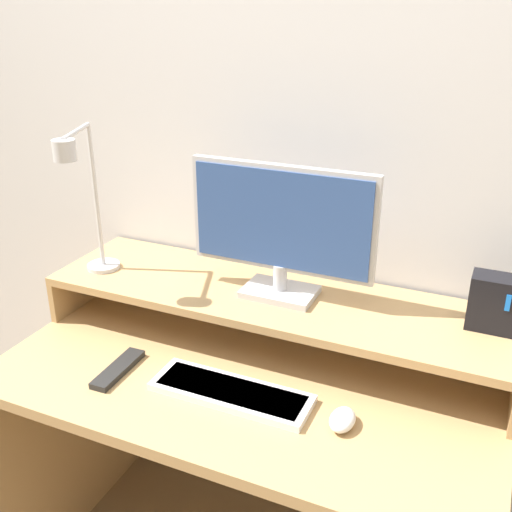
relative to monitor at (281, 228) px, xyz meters
name	(u,v)px	position (x,y,z in m)	size (l,w,h in m)	color
wall_back	(305,133)	(-0.02, 0.20, 0.20)	(6.00, 0.05, 2.50)	silver
desk	(249,438)	(-0.02, -0.17, -0.53)	(1.24, 0.67, 0.73)	tan
monitor_shelf	(274,301)	(-0.02, 0.00, -0.21)	(1.24, 0.34, 0.14)	tan
monitor	(281,228)	(0.00, 0.00, 0.00)	(0.48, 0.13, 0.35)	#BCBCC1
desk_lamp	(84,197)	(-0.50, -0.13, 0.06)	(0.14, 0.24, 0.42)	silver
router_dock	(493,303)	(0.51, 0.04, -0.12)	(0.11, 0.07, 0.13)	black
keyboard	(231,392)	(-0.01, -0.27, -0.32)	(0.38, 0.12, 0.02)	white
mouse	(342,420)	(0.26, -0.27, -0.31)	(0.05, 0.08, 0.04)	white
remote_control	(118,369)	(-0.31, -0.30, -0.32)	(0.05, 0.18, 0.02)	black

